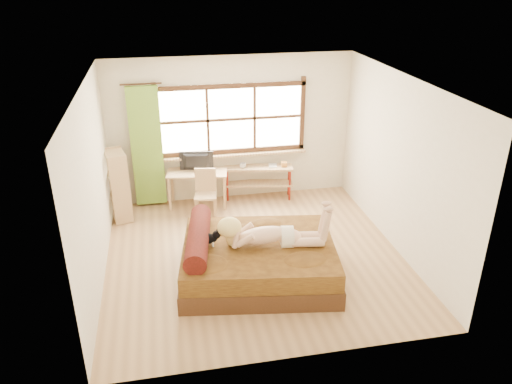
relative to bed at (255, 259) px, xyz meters
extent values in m
plane|color=#9E754C|center=(0.10, 0.55, -0.29)|extent=(4.50, 4.50, 0.00)
plane|color=white|center=(0.10, 0.55, 2.41)|extent=(4.50, 4.50, 0.00)
plane|color=silver|center=(0.10, 2.80, 1.06)|extent=(4.50, 0.00, 4.50)
plane|color=silver|center=(0.10, -1.70, 1.06)|extent=(4.50, 0.00, 4.50)
plane|color=silver|center=(-2.15, 0.55, 1.06)|extent=(0.00, 4.50, 4.50)
plane|color=silver|center=(2.35, 0.55, 1.06)|extent=(0.00, 4.50, 4.50)
cube|color=#FFEDBF|center=(0.10, 2.79, 1.26)|extent=(2.60, 0.01, 1.30)
cube|color=#AB785D|center=(0.10, 2.72, 0.59)|extent=(2.80, 0.16, 0.04)
cube|color=#537E22|center=(-1.45, 2.68, 0.86)|extent=(0.55, 0.10, 2.20)
cube|color=#321E0F|center=(0.05, -0.01, -0.16)|extent=(2.40, 2.04, 0.27)
cube|color=#36200C|center=(0.05, -0.01, 0.11)|extent=(2.35, 2.00, 0.27)
cylinder|color=black|center=(-0.78, 0.12, 0.38)|extent=(0.52, 1.50, 0.30)
cube|color=#AB785D|center=(-0.60, 2.50, 0.37)|extent=(1.15, 0.66, 0.04)
cube|color=#AB785D|center=(-1.12, 2.38, 0.03)|extent=(0.05, 0.05, 0.65)
cube|color=#AB785D|center=(-0.14, 2.22, 0.03)|extent=(0.05, 0.05, 0.65)
cube|color=#AB785D|center=(-1.06, 2.77, 0.03)|extent=(0.05, 0.05, 0.65)
cube|color=#AB785D|center=(-0.07, 2.62, 0.03)|extent=(0.05, 0.05, 0.65)
imported|color=black|center=(-0.60, 2.55, 0.56)|extent=(0.62, 0.18, 0.35)
cube|color=#AB785D|center=(-0.50, 2.05, 0.10)|extent=(0.43, 0.43, 0.04)
cube|color=#AB785D|center=(-0.47, 2.22, 0.34)|extent=(0.38, 0.10, 0.43)
cube|color=#AB785D|center=(-0.68, 1.91, -0.10)|extent=(0.04, 0.04, 0.38)
cube|color=#AB785D|center=(-0.36, 1.86, -0.10)|extent=(0.04, 0.04, 0.38)
cube|color=#AB785D|center=(-0.63, 2.24, -0.10)|extent=(0.04, 0.04, 0.38)
cube|color=#AB785D|center=(-0.31, 2.18, -0.10)|extent=(0.04, 0.04, 0.38)
cube|color=#AB785D|center=(0.58, 2.62, 0.33)|extent=(1.33, 0.54, 0.04)
cube|color=#AB785D|center=(0.58, 2.62, 0.01)|extent=(1.33, 0.54, 0.03)
cylinder|color=maroon|center=(-0.03, 2.59, 0.03)|extent=(0.04, 0.04, 0.64)
cylinder|color=maroon|center=(1.14, 2.39, 0.03)|extent=(0.04, 0.04, 0.64)
cylinder|color=maroon|center=(0.02, 2.85, 0.03)|extent=(0.04, 0.04, 0.64)
cylinder|color=maroon|center=(1.18, 2.64, 0.03)|extent=(0.04, 0.04, 0.64)
cube|color=#BB792E|center=(1.05, 2.54, 0.39)|extent=(0.12, 0.12, 0.09)
imported|color=gray|center=(0.28, 2.62, 0.40)|extent=(0.14, 0.14, 0.09)
imported|color=gray|center=(0.78, 2.62, 0.36)|extent=(0.19, 0.23, 0.02)
cube|color=#AB785D|center=(-1.98, 2.26, -0.24)|extent=(0.41, 0.56, 0.03)
cube|color=#AB785D|center=(-1.98, 2.26, 0.14)|extent=(0.41, 0.56, 0.03)
cube|color=#AB785D|center=(-1.98, 2.26, 0.53)|extent=(0.41, 0.56, 0.03)
cube|color=#AB785D|center=(-1.98, 2.26, 0.92)|extent=(0.41, 0.56, 0.03)
cube|color=#AB785D|center=(-1.92, 2.01, 0.34)|extent=(0.30, 0.10, 1.24)
cube|color=#AB785D|center=(-2.04, 2.51, 0.34)|extent=(0.30, 0.10, 1.24)
camera|label=1|loc=(-1.16, -5.97, 3.86)|focal=35.00mm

